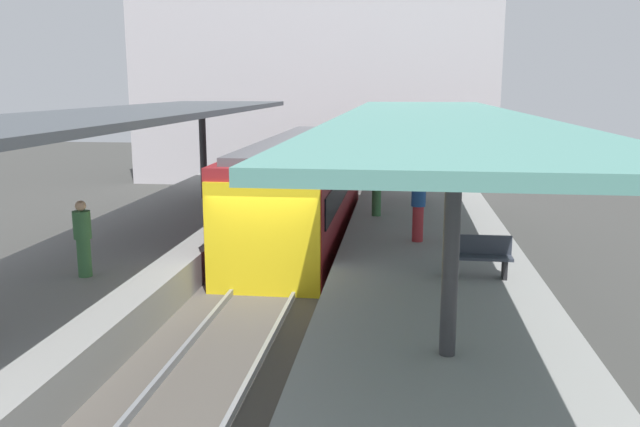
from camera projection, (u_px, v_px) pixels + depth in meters
ground_plane at (265, 300)px, 14.98m from camera, size 80.00×80.00×0.00m
platform_left at (109, 274)px, 15.35m from camera, size 4.40×28.00×1.00m
platform_right at (432, 286)px, 14.42m from camera, size 4.40×28.00×1.00m
track_ballast at (265, 296)px, 14.96m from camera, size 3.20×28.00×0.20m
rail_near_side at (235, 288)px, 15.02m from camera, size 0.08×28.00×0.14m
rail_far_side at (296, 291)px, 14.84m from camera, size 0.08×28.00×0.14m
commuter_train at (303, 188)px, 20.30m from camera, size 2.78×12.21×3.10m
canopy_left at (124, 116)px, 16.00m from camera, size 4.18×21.00×3.28m
canopy_right at (434, 118)px, 15.07m from camera, size 4.18×21.00×3.27m
platform_bench at (477, 255)px, 13.35m from camera, size 1.40×0.41×0.86m
platform_sign at (458, 181)px, 15.71m from camera, size 0.90×0.08×2.21m
passenger_near_bench at (377, 187)px, 19.55m from camera, size 0.36×0.36×1.69m
passenger_mid_platform at (418, 207)px, 16.31m from camera, size 0.36×0.36×1.69m
passenger_far_end at (83, 237)px, 13.29m from camera, size 0.36×0.36×1.60m
station_building_backdrop at (316, 74)px, 33.55m from camera, size 18.00×6.00×11.00m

